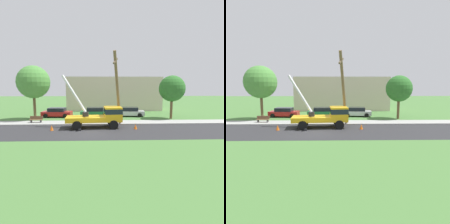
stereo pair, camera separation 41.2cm
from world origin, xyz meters
TOP-DOWN VIEW (x-y plane):
  - ground_plane at (0.00, 12.00)m, footprint 120.00×120.00m
  - road_asphalt at (0.00, 0.00)m, footprint 80.00×7.01m
  - sidewalk_strip at (0.00, 4.81)m, footprint 80.00×2.60m
  - utility_truck at (1.27, 1.99)m, footprint 6.93×3.24m
  - leaning_utility_pole at (3.11, 2.24)m, footprint 1.26×3.94m
  - traffic_cone_ahead at (5.01, 0.91)m, footprint 0.36×0.36m
  - traffic_cone_behind at (-4.01, 0.61)m, footprint 0.36×0.36m
  - traffic_cone_curbside at (3.01, 3.16)m, footprint 0.36×0.36m
  - parked_sedan_red at (-5.58, 9.74)m, footprint 4.51×2.21m
  - parked_sedan_green at (0.17, 9.99)m, footprint 4.47×2.14m
  - parked_sedan_silver at (5.57, 10.05)m, footprint 4.55×2.29m
  - park_bench at (-7.07, 4.87)m, footprint 1.60×0.45m
  - roadside_tree_near at (11.26, 7.72)m, footprint 3.70×3.70m
  - roadside_tree_far at (-8.10, 7.51)m, footprint 4.47×4.47m
  - lowrise_building_backdrop at (3.58, 19.38)m, footprint 18.00×6.00m

SIDE VIEW (x-z plane):
  - ground_plane at x=0.00m, z-range 0.00..0.00m
  - road_asphalt at x=0.00m, z-range 0.00..0.01m
  - sidewalk_strip at x=0.00m, z-range 0.00..0.10m
  - traffic_cone_ahead at x=5.01m, z-range 0.00..0.56m
  - traffic_cone_behind at x=-4.01m, z-range 0.00..0.56m
  - traffic_cone_curbside at x=3.01m, z-range 0.00..0.56m
  - park_bench at x=-7.07m, z-range 0.01..0.91m
  - parked_sedan_red at x=-5.58m, z-range 0.00..1.42m
  - parked_sedan_green at x=0.17m, z-range 0.00..1.42m
  - parked_sedan_silver at x=5.57m, z-range 0.00..1.42m
  - utility_truck at x=1.27m, z-range -1.58..4.40m
  - lowrise_building_backdrop at x=3.58m, z-range 0.00..6.40m
  - leaning_utility_pole at x=3.11m, z-range 0.09..8.54m
  - roadside_tree_near at x=11.26m, z-range 1.22..7.41m
  - roadside_tree_far at x=-8.10m, z-range 1.48..8.96m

